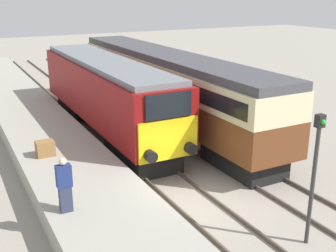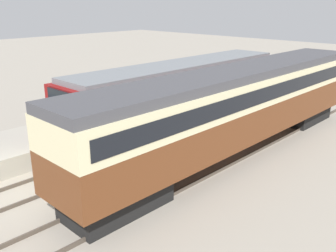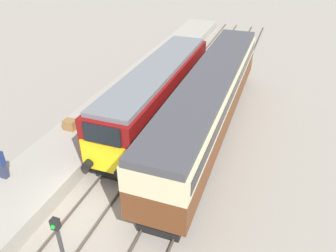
# 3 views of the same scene
# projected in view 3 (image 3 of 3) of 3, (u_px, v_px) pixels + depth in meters

# --- Properties ---
(ground_plane) EXTENTS (120.00, 120.00, 0.00)m
(ground_plane) POSITION_uv_depth(u_px,v_px,m) (89.00, 213.00, 14.80)
(ground_plane) COLOR gray
(platform_left) EXTENTS (3.50, 50.00, 0.86)m
(platform_left) POSITION_uv_depth(u_px,v_px,m) (109.00, 112.00, 21.95)
(platform_left) COLOR #9E998C
(platform_left) RESTS_ON ground_plane
(rails_near_track) EXTENTS (1.51, 60.00, 0.14)m
(rails_near_track) POSITION_uv_depth(u_px,v_px,m) (135.00, 151.00, 18.77)
(rails_near_track) COLOR #4C4238
(rails_near_track) RESTS_ON ground_plane
(rails_far_track) EXTENTS (1.50, 60.00, 0.14)m
(rails_far_track) POSITION_uv_depth(u_px,v_px,m) (192.00, 163.00, 17.79)
(rails_far_track) COLOR #4C4238
(rails_far_track) RESTS_ON ground_plane
(locomotive) EXTENTS (2.70, 13.99, 3.86)m
(locomotive) POSITION_uv_depth(u_px,v_px,m) (157.00, 92.00, 20.58)
(locomotive) COLOR black
(locomotive) RESTS_ON ground_plane
(passenger_carriage) EXTENTS (2.75, 18.40, 3.99)m
(passenger_carriage) POSITION_uv_depth(u_px,v_px,m) (211.00, 97.00, 19.47)
(passenger_carriage) COLOR black
(passenger_carriage) RESTS_ON ground_plane
(person_on_platform) EXTENTS (0.44, 0.26, 1.70)m
(person_on_platform) POSITION_uv_depth(u_px,v_px,m) (0.00, 163.00, 15.16)
(person_on_platform) COLOR #2D334C
(person_on_platform) RESTS_ON platform_left
(luggage_crate) EXTENTS (0.70, 0.56, 0.60)m
(luggage_crate) POSITION_uv_depth(u_px,v_px,m) (70.00, 125.00, 19.15)
(luggage_crate) COLOR olive
(luggage_crate) RESTS_ON platform_left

